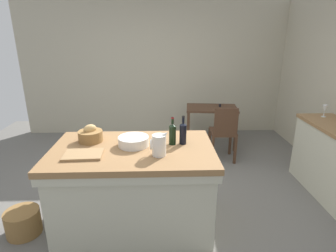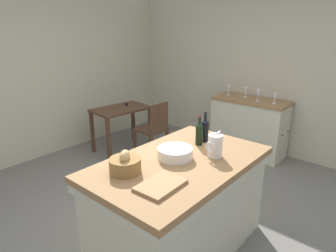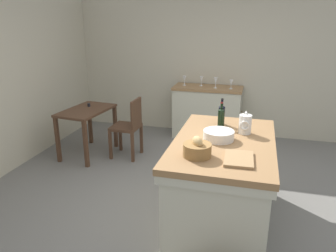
{
  "view_description": "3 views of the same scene",
  "coord_description": "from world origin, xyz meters",
  "px_view_note": "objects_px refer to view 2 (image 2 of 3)",
  "views": [
    {
      "loc": [
        0.04,
        -2.94,
        1.98
      ],
      "look_at": [
        0.16,
        0.22,
        0.91
      ],
      "focal_mm": 29.05,
      "sensor_mm": 36.0,
      "label": 1
    },
    {
      "loc": [
        -2.08,
        -1.89,
        2.01
      ],
      "look_at": [
        0.33,
        0.18,
        0.94
      ],
      "focal_mm": 32.0,
      "sensor_mm": 36.0,
      "label": 2
    },
    {
      "loc": [
        -3.36,
        -0.7,
        2.1
      ],
      "look_at": [
        0.27,
        0.28,
        0.83
      ],
      "focal_mm": 35.53,
      "sensor_mm": 36.0,
      "label": 3
    }
  ],
  "objects_px": {
    "wine_glass_left": "(258,93)",
    "pitcher": "(215,145)",
    "cutting_board": "(161,185)",
    "wine_glass_right": "(229,88)",
    "wine_bottle_amber": "(199,133)",
    "island_table": "(179,202)",
    "wooden_chair": "(154,129)",
    "writing_desk": "(121,115)",
    "wine_glass_far_left": "(275,97)",
    "wash_bowl": "(175,153)",
    "bread_basket": "(125,164)",
    "wine_bottle_dark": "(205,130)",
    "wine_glass_middle": "(246,90)",
    "side_cabinet": "(249,126)"
  },
  "relations": [
    {
      "from": "island_table",
      "to": "wooden_chair",
      "type": "relative_size",
      "value": 1.77
    },
    {
      "from": "writing_desk",
      "to": "wash_bowl",
      "type": "bearing_deg",
      "value": -119.62
    },
    {
      "from": "writing_desk",
      "to": "bread_basket",
      "type": "relative_size",
      "value": 3.79
    },
    {
      "from": "pitcher",
      "to": "wine_glass_right",
      "type": "height_order",
      "value": "pitcher"
    },
    {
      "from": "side_cabinet",
      "to": "pitcher",
      "type": "distance_m",
      "value": 2.4
    },
    {
      "from": "island_table",
      "to": "wine_bottle_dark",
      "type": "height_order",
      "value": "wine_bottle_dark"
    },
    {
      "from": "wine_glass_right",
      "to": "cutting_board",
      "type": "bearing_deg",
      "value": -159.0
    },
    {
      "from": "writing_desk",
      "to": "cutting_board",
      "type": "xyz_separation_m",
      "value": [
        -1.67,
        -2.37,
        0.3
      ]
    },
    {
      "from": "wine_glass_right",
      "to": "pitcher",
      "type": "bearing_deg",
      "value": -152.98
    },
    {
      "from": "cutting_board",
      "to": "wine_glass_right",
      "type": "xyz_separation_m",
      "value": [
        2.96,
        1.13,
        0.11
      ]
    },
    {
      "from": "wooden_chair",
      "to": "wine_glass_far_left",
      "type": "bearing_deg",
      "value": -51.05
    },
    {
      "from": "pitcher",
      "to": "cutting_board",
      "type": "height_order",
      "value": "pitcher"
    },
    {
      "from": "wine_glass_left",
      "to": "pitcher",
      "type": "bearing_deg",
      "value": -164.74
    },
    {
      "from": "writing_desk",
      "to": "wine_bottle_dark",
      "type": "relative_size",
      "value": 3.19
    },
    {
      "from": "cutting_board",
      "to": "wine_glass_right",
      "type": "height_order",
      "value": "wine_glass_right"
    },
    {
      "from": "wooden_chair",
      "to": "bread_basket",
      "type": "distance_m",
      "value": 2.26
    },
    {
      "from": "pitcher",
      "to": "bread_basket",
      "type": "xyz_separation_m",
      "value": [
        -0.72,
        0.38,
        -0.04
      ]
    },
    {
      "from": "wine_bottle_dark",
      "to": "wine_glass_far_left",
      "type": "xyz_separation_m",
      "value": [
        1.92,
        0.06,
        -0.01
      ]
    },
    {
      "from": "wine_bottle_amber",
      "to": "wash_bowl",
      "type": "bearing_deg",
      "value": -176.49
    },
    {
      "from": "island_table",
      "to": "wine_glass_right",
      "type": "distance_m",
      "value": 2.74
    },
    {
      "from": "side_cabinet",
      "to": "wash_bowl",
      "type": "bearing_deg",
      "value": -168.99
    },
    {
      "from": "wooden_chair",
      "to": "pitcher",
      "type": "relative_size",
      "value": 3.76
    },
    {
      "from": "wine_glass_middle",
      "to": "bread_basket",
      "type": "bearing_deg",
      "value": -170.97
    },
    {
      "from": "pitcher",
      "to": "wash_bowl",
      "type": "height_order",
      "value": "pitcher"
    },
    {
      "from": "wooden_chair",
      "to": "cutting_board",
      "type": "bearing_deg",
      "value": -135.45
    },
    {
      "from": "wooden_chair",
      "to": "wine_bottle_amber",
      "type": "distance_m",
      "value": 1.79
    },
    {
      "from": "wine_glass_far_left",
      "to": "wine_glass_right",
      "type": "bearing_deg",
      "value": 84.01
    },
    {
      "from": "cutting_board",
      "to": "wine_glass_right",
      "type": "distance_m",
      "value": 3.17
    },
    {
      "from": "wine_glass_left",
      "to": "wine_glass_right",
      "type": "height_order",
      "value": "wine_glass_left"
    },
    {
      "from": "island_table",
      "to": "cutting_board",
      "type": "height_order",
      "value": "cutting_board"
    },
    {
      "from": "wooden_chair",
      "to": "wine_glass_left",
      "type": "distance_m",
      "value": 1.69
    },
    {
      "from": "island_table",
      "to": "wash_bowl",
      "type": "bearing_deg",
      "value": 83.95
    },
    {
      "from": "wash_bowl",
      "to": "wine_bottle_dark",
      "type": "relative_size",
      "value": 1.03
    },
    {
      "from": "wooden_chair",
      "to": "pitcher",
      "type": "bearing_deg",
      "value": -120.96
    },
    {
      "from": "pitcher",
      "to": "wine_glass_left",
      "type": "height_order",
      "value": "pitcher"
    },
    {
      "from": "island_table",
      "to": "wine_glass_middle",
      "type": "distance_m",
      "value": 2.68
    },
    {
      "from": "wash_bowl",
      "to": "wine_glass_middle",
      "type": "relative_size",
      "value": 1.89
    },
    {
      "from": "wooden_chair",
      "to": "bread_basket",
      "type": "height_order",
      "value": "bread_basket"
    },
    {
      "from": "wash_bowl",
      "to": "cutting_board",
      "type": "height_order",
      "value": "wash_bowl"
    },
    {
      "from": "cutting_board",
      "to": "wine_bottle_amber",
      "type": "height_order",
      "value": "wine_bottle_amber"
    },
    {
      "from": "cutting_board",
      "to": "wine_glass_middle",
      "type": "distance_m",
      "value": 3.1
    },
    {
      "from": "pitcher",
      "to": "wine_glass_far_left",
      "type": "height_order",
      "value": "pitcher"
    },
    {
      "from": "pitcher",
      "to": "wash_bowl",
      "type": "bearing_deg",
      "value": 136.62
    },
    {
      "from": "pitcher",
      "to": "wine_bottle_dark",
      "type": "xyz_separation_m",
      "value": [
        0.25,
        0.27,
        0.02
      ]
    },
    {
      "from": "wooden_chair",
      "to": "wine_glass_right",
      "type": "relative_size",
      "value": 5.56
    },
    {
      "from": "pitcher",
      "to": "writing_desk",
      "type": "bearing_deg",
      "value": 68.07
    },
    {
      "from": "island_table",
      "to": "bread_basket",
      "type": "xyz_separation_m",
      "value": [
        -0.46,
        0.19,
        0.48
      ]
    },
    {
      "from": "wine_bottle_amber",
      "to": "wine_glass_far_left",
      "type": "relative_size",
      "value": 1.89
    },
    {
      "from": "cutting_board",
      "to": "wine_bottle_dark",
      "type": "distance_m",
      "value": 0.99
    },
    {
      "from": "writing_desk",
      "to": "wine_glass_right",
      "type": "relative_size",
      "value": 5.8
    }
  ]
}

